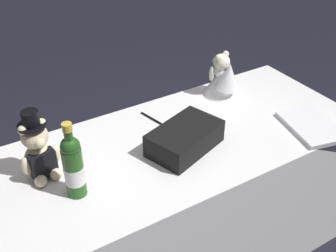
% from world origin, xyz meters
% --- Properties ---
extents(reception_table, '(1.87, 0.74, 0.80)m').
position_xyz_m(reception_table, '(0.00, 0.00, 0.40)').
color(reception_table, white).
rests_on(reception_table, ground_plane).
extents(teddy_bear_groom, '(0.16, 0.15, 0.30)m').
position_xyz_m(teddy_bear_groom, '(-0.54, 0.08, 0.92)').
color(teddy_bear_groom, beige).
rests_on(teddy_bear_groom, reception_table).
extents(teddy_bear_bride, '(0.18, 0.22, 0.24)m').
position_xyz_m(teddy_bear_bride, '(0.47, 0.23, 0.90)').
color(teddy_bear_bride, white).
rests_on(teddy_bear_bride, reception_table).
extents(champagne_bottle, '(0.08, 0.08, 0.32)m').
position_xyz_m(champagne_bottle, '(-0.46, -0.09, 0.93)').
color(champagne_bottle, '#22541A').
rests_on(champagne_bottle, reception_table).
extents(signing_pen, '(0.04, 0.15, 0.01)m').
position_xyz_m(signing_pen, '(0.04, 0.23, 0.80)').
color(signing_pen, black).
rests_on(signing_pen, reception_table).
extents(gift_case_black, '(0.37, 0.29, 0.11)m').
position_xyz_m(gift_case_black, '(0.05, -0.06, 0.85)').
color(gift_case_black, black).
rests_on(gift_case_black, reception_table).
extents(guestbook, '(0.28, 0.34, 0.02)m').
position_xyz_m(guestbook, '(0.65, -0.24, 0.81)').
color(guestbook, white).
rests_on(guestbook, reception_table).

